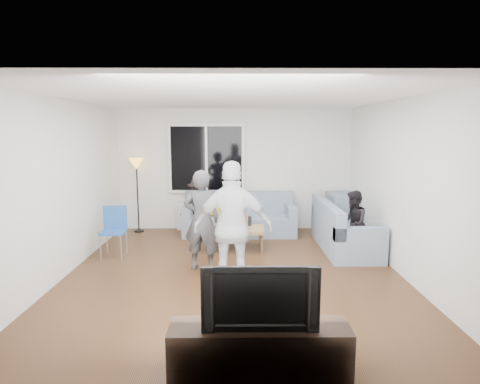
{
  "coord_description": "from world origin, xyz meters",
  "views": [
    {
      "loc": [
        0.05,
        -5.76,
        2.15
      ],
      "look_at": [
        0.1,
        0.6,
        1.15
      ],
      "focal_mm": 29.62,
      "sensor_mm": 36.0,
      "label": 1
    }
  ],
  "objects_px": {
    "spectator_right": "(353,224)",
    "television": "(260,295)",
    "coffee_table": "(233,238)",
    "player_left": "(202,220)",
    "sofa_back_section": "(239,214)",
    "floor_lamp": "(138,196)",
    "player_right": "(233,228)",
    "side_chair": "(113,232)",
    "spectator_back": "(198,206)",
    "tv_console": "(259,349)",
    "sofa_right_section": "(345,226)"
  },
  "relations": [
    {
      "from": "spectator_right",
      "to": "television",
      "type": "xyz_separation_m",
      "value": [
        -1.77,
        -3.27,
        0.16
      ]
    },
    {
      "from": "coffee_table",
      "to": "player_left",
      "type": "bearing_deg",
      "value": -114.61
    },
    {
      "from": "sofa_back_section",
      "to": "floor_lamp",
      "type": "relative_size",
      "value": 1.47
    },
    {
      "from": "player_right",
      "to": "spectator_right",
      "type": "height_order",
      "value": "player_right"
    },
    {
      "from": "side_chair",
      "to": "spectator_back",
      "type": "xyz_separation_m",
      "value": [
        1.29,
        1.53,
        0.16
      ]
    },
    {
      "from": "coffee_table",
      "to": "sofa_back_section",
      "type": "bearing_deg",
      "value": 83.98
    },
    {
      "from": "sofa_back_section",
      "to": "tv_console",
      "type": "relative_size",
      "value": 1.44
    },
    {
      "from": "sofa_back_section",
      "to": "coffee_table",
      "type": "height_order",
      "value": "sofa_back_section"
    },
    {
      "from": "player_right",
      "to": "television",
      "type": "bearing_deg",
      "value": 99.31
    },
    {
      "from": "coffee_table",
      "to": "spectator_back",
      "type": "xyz_separation_m",
      "value": [
        -0.74,
        1.1,
        0.39
      ]
    },
    {
      "from": "tv_console",
      "to": "spectator_right",
      "type": "bearing_deg",
      "value": 61.6
    },
    {
      "from": "sofa_back_section",
      "to": "coffee_table",
      "type": "relative_size",
      "value": 2.09
    },
    {
      "from": "coffee_table",
      "to": "player_right",
      "type": "bearing_deg",
      "value": -89.56
    },
    {
      "from": "sofa_back_section",
      "to": "television",
      "type": "xyz_separation_m",
      "value": [
        0.15,
        -4.77,
        0.31
      ]
    },
    {
      "from": "sofa_back_section",
      "to": "player_right",
      "type": "relative_size",
      "value": 1.31
    },
    {
      "from": "player_right",
      "to": "tv_console",
      "type": "relative_size",
      "value": 1.1
    },
    {
      "from": "coffee_table",
      "to": "tv_console",
      "type": "relative_size",
      "value": 0.69
    },
    {
      "from": "side_chair",
      "to": "tv_console",
      "type": "height_order",
      "value": "side_chair"
    },
    {
      "from": "sofa_right_section",
      "to": "floor_lamp",
      "type": "height_order",
      "value": "floor_lamp"
    },
    {
      "from": "sofa_back_section",
      "to": "sofa_right_section",
      "type": "xyz_separation_m",
      "value": [
        1.92,
        -1.03,
        0.0
      ]
    },
    {
      "from": "sofa_right_section",
      "to": "spectator_right",
      "type": "relative_size",
      "value": 1.75
    },
    {
      "from": "floor_lamp",
      "to": "spectator_right",
      "type": "bearing_deg",
      "value": -22.81
    },
    {
      "from": "sofa_back_section",
      "to": "spectator_back",
      "type": "distance_m",
      "value": 0.87
    },
    {
      "from": "sofa_back_section",
      "to": "player_right",
      "type": "xyz_separation_m",
      "value": [
        -0.1,
        -2.98,
        0.46
      ]
    },
    {
      "from": "player_right",
      "to": "spectator_back",
      "type": "height_order",
      "value": "player_right"
    },
    {
      "from": "sofa_right_section",
      "to": "side_chair",
      "type": "xyz_separation_m",
      "value": [
        -4.07,
        -0.48,
        0.01
      ]
    },
    {
      "from": "sofa_back_section",
      "to": "player_left",
      "type": "relative_size",
      "value": 1.48
    },
    {
      "from": "television",
      "to": "tv_console",
      "type": "bearing_deg",
      "value": 180.0
    },
    {
      "from": "sofa_right_section",
      "to": "tv_console",
      "type": "relative_size",
      "value": 1.25
    },
    {
      "from": "sofa_back_section",
      "to": "player_left",
      "type": "bearing_deg",
      "value": -105.62
    },
    {
      "from": "spectator_right",
      "to": "tv_console",
      "type": "xyz_separation_m",
      "value": [
        -1.77,
        -3.27,
        -0.35
      ]
    },
    {
      "from": "spectator_back",
      "to": "television",
      "type": "relative_size",
      "value": 1.17
    },
    {
      "from": "sofa_right_section",
      "to": "coffee_table",
      "type": "bearing_deg",
      "value": 91.15
    },
    {
      "from": "sofa_back_section",
      "to": "side_chair",
      "type": "bearing_deg",
      "value": -145.07
    },
    {
      "from": "tv_console",
      "to": "sofa_right_section",
      "type": "bearing_deg",
      "value": 64.71
    },
    {
      "from": "coffee_table",
      "to": "tv_console",
      "type": "xyz_separation_m",
      "value": [
        0.26,
        -3.7,
        0.02
      ]
    },
    {
      "from": "sofa_back_section",
      "to": "spectator_back",
      "type": "xyz_separation_m",
      "value": [
        -0.86,
        0.03,
        0.16
      ]
    },
    {
      "from": "sofa_right_section",
      "to": "player_right",
      "type": "distance_m",
      "value": 2.85
    },
    {
      "from": "spectator_back",
      "to": "sofa_back_section",
      "type": "bearing_deg",
      "value": 11.63
    },
    {
      "from": "spectator_right",
      "to": "television",
      "type": "relative_size",
      "value": 1.13
    },
    {
      "from": "sofa_back_section",
      "to": "side_chair",
      "type": "distance_m",
      "value": 2.62
    },
    {
      "from": "spectator_right",
      "to": "spectator_back",
      "type": "relative_size",
      "value": 0.97
    },
    {
      "from": "floor_lamp",
      "to": "spectator_back",
      "type": "xyz_separation_m",
      "value": [
        1.29,
        -0.18,
        -0.19
      ]
    },
    {
      "from": "spectator_back",
      "to": "tv_console",
      "type": "height_order",
      "value": "spectator_back"
    },
    {
      "from": "floor_lamp",
      "to": "player_right",
      "type": "distance_m",
      "value": 3.8
    },
    {
      "from": "side_chair",
      "to": "spectator_right",
      "type": "relative_size",
      "value": 0.75
    },
    {
      "from": "spectator_back",
      "to": "television",
      "type": "bearing_deg",
      "value": -64.49
    },
    {
      "from": "coffee_table",
      "to": "floor_lamp",
      "type": "relative_size",
      "value": 0.71
    },
    {
      "from": "television",
      "to": "floor_lamp",
      "type": "bearing_deg",
      "value": 114.78
    },
    {
      "from": "television",
      "to": "spectator_back",
      "type": "bearing_deg",
      "value": 101.87
    }
  ]
}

